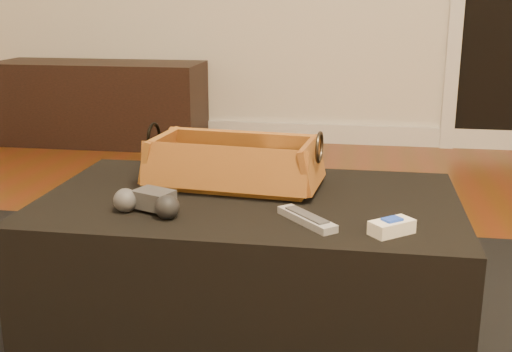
% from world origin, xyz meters
% --- Properties ---
extents(baseboard, '(5.00, 0.04, 0.12)m').
position_xyz_m(baseboard, '(0.00, 2.73, 0.06)').
color(baseboard, white).
rests_on(baseboard, floor).
extents(media_cabinet, '(1.29, 0.45, 0.51)m').
position_xyz_m(media_cabinet, '(-1.30, 2.51, 0.25)').
color(media_cabinet, black).
rests_on(media_cabinet, floor).
extents(ottoman, '(1.00, 0.60, 0.42)m').
position_xyz_m(ottoman, '(0.07, 0.18, 0.22)').
color(ottoman, black).
rests_on(ottoman, area_rug).
extents(tv_remote, '(0.23, 0.05, 0.02)m').
position_xyz_m(tv_remote, '(-0.01, 0.26, 0.46)').
color(tv_remote, black).
rests_on(tv_remote, wicker_basket).
extents(cloth_bundle, '(0.14, 0.11, 0.07)m').
position_xyz_m(cloth_bundle, '(0.13, 0.29, 0.48)').
color(cloth_bundle, '#C9B28B').
rests_on(cloth_bundle, wicker_basket).
extents(wicker_basket, '(0.46, 0.27, 0.15)m').
position_xyz_m(wicker_basket, '(0.01, 0.27, 0.48)').
color(wicker_basket, '#A67325').
rests_on(wicker_basket, ottoman).
extents(game_controller, '(0.17, 0.12, 0.05)m').
position_xyz_m(game_controller, '(-0.13, 0.03, 0.46)').
color(game_controller, '#333436').
rests_on(game_controller, ottoman).
extents(silver_remote, '(0.14, 0.15, 0.02)m').
position_xyz_m(silver_remote, '(0.22, 0.02, 0.44)').
color(silver_remote, '#A6A8AE').
rests_on(silver_remote, ottoman).
extents(cream_gadget, '(0.10, 0.09, 0.03)m').
position_xyz_m(cream_gadget, '(0.40, -0.02, 0.45)').
color(cream_gadget, white).
rests_on(cream_gadget, ottoman).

